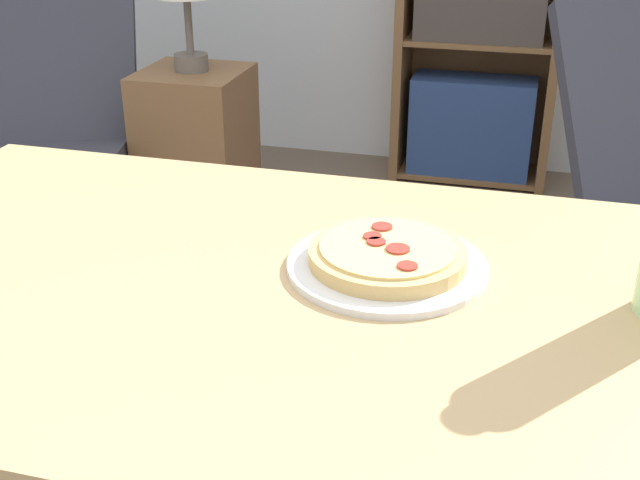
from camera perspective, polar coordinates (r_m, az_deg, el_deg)
The scene contains 4 objects.
dining_table at distance 1.07m, azimuth -4.10°, elevation -7.87°, with size 1.26×0.77×0.75m.
pizza_on_plate at distance 1.04m, azimuth 4.80°, elevation -1.35°, with size 0.26×0.26×0.04m.
lounge_chair_near at distance 2.91m, azimuth -18.52°, elevation 5.26°, with size 0.79×0.92×0.88m.
side_table at distance 2.80m, azimuth -8.68°, elevation 5.84°, with size 0.34×0.34×0.60m.
Camera 1 is at (0.41, -0.81, 1.24)m, focal length 45.00 mm.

